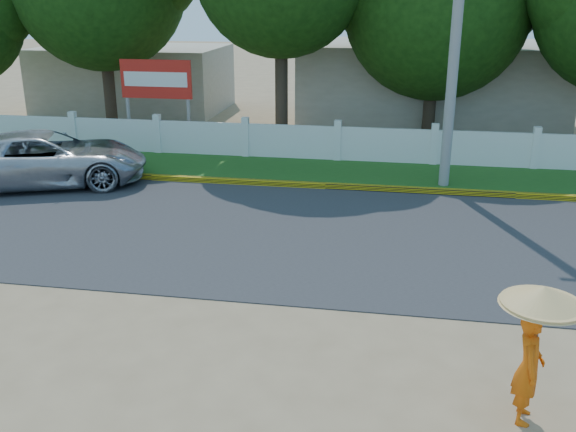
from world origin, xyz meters
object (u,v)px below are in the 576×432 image
(monk_with_parasol, at_px, (535,335))
(billboard, at_px, (156,84))
(vehicle, at_px, (47,159))
(utility_pole, at_px, (458,14))

(monk_with_parasol, xyz_separation_m, billboard, (-10.02, 13.80, 0.93))
(vehicle, bearing_deg, utility_pole, -101.91)
(utility_pole, height_order, monk_with_parasol, utility_pole)
(utility_pole, bearing_deg, billboard, 160.42)
(monk_with_parasol, distance_m, billboard, 17.08)
(monk_with_parasol, height_order, billboard, billboard)
(monk_with_parasol, bearing_deg, vehicle, 142.72)
(billboard, bearing_deg, utility_pole, -19.58)
(billboard, bearing_deg, monk_with_parasol, -54.03)
(monk_with_parasol, bearing_deg, billboard, 125.97)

